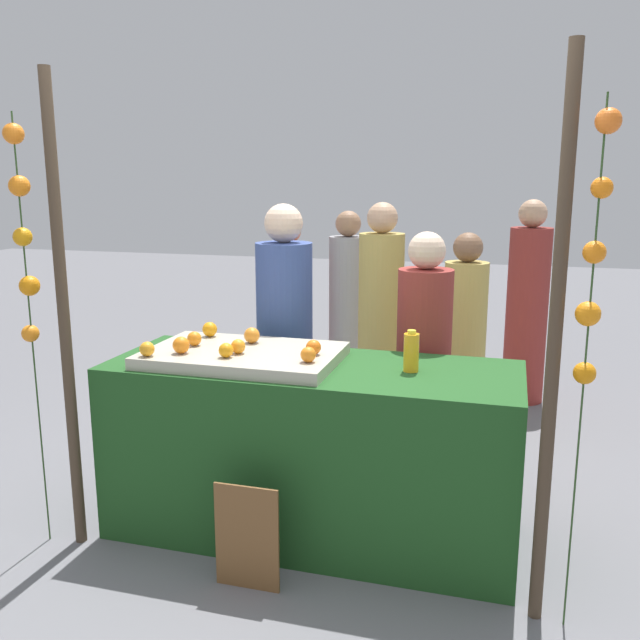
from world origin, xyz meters
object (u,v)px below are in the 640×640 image
orange_1 (313,347)px  juice_bottle (411,352)px  vendor_right (423,376)px  orange_0 (252,335)px  stall_counter (312,450)px  chalkboard_sign (248,538)px  vendor_left (285,354)px

orange_1 → juice_bottle: bearing=5.9°
vendor_right → orange_0: bearing=-150.9°
orange_0 → juice_bottle: size_ratio=0.41×
stall_counter → orange_1: orange_1 is taller
orange_0 → vendor_right: vendor_right is taller
chalkboard_sign → vendor_left: vendor_left is taller
vendor_left → orange_1: bearing=-60.2°
chalkboard_sign → vendor_left: 1.32m
orange_0 → vendor_left: (0.01, 0.51, -0.23)m
stall_counter → chalkboard_sign: 0.62m
vendor_left → chalkboard_sign: bearing=-79.5°
stall_counter → vendor_right: bearing=50.6°
juice_bottle → vendor_right: vendor_right is taller
orange_0 → chalkboard_sign: orange_0 is taller
orange_0 → juice_bottle: bearing=-6.4°
orange_0 → vendor_right: (0.86, 0.48, -0.29)m
vendor_right → stall_counter: bearing=-129.4°
juice_bottle → vendor_right: bearing=90.9°
stall_counter → vendor_left: bearing=119.8°
stall_counter → juice_bottle: bearing=2.4°
chalkboard_sign → vendor_left: size_ratio=0.30×
orange_1 → chalkboard_sign: bearing=-105.9°
orange_0 → juice_bottle: 0.87m
orange_0 → vendor_right: size_ratio=0.05×
chalkboard_sign → orange_0: bearing=108.8°
juice_bottle → vendor_left: 1.07m
juice_bottle → chalkboard_sign: 1.15m
orange_0 → orange_1: bearing=-20.8°
stall_counter → orange_1: bearing=-59.3°
stall_counter → chalkboard_sign: stall_counter is taller
orange_1 → vendor_right: size_ratio=0.05×
stall_counter → juice_bottle: (0.50, 0.02, 0.55)m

